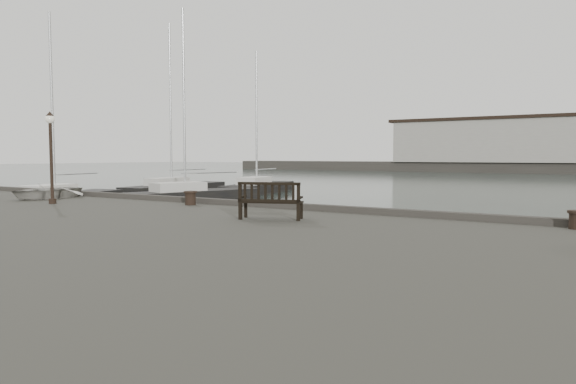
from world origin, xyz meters
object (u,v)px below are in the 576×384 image
Objects in this scene: yacht_c at (192,199)px; yacht_d at (259,190)px; bench at (271,208)px; dinghy at (45,191)px; bollard_left at (190,198)px; yacht_a at (61,202)px; yacht_b at (176,191)px; lamp_post at (51,145)px.

yacht_d is (-1.36, 9.96, -0.01)m from yacht_c.
bench is 0.13× the size of yacht_d.
bench is 0.61× the size of dinghy.
bollard_left is 18.79m from yacht_c.
yacht_d reaches higher than bench.
dinghy is 25.91m from yacht_d.
yacht_c is at bearing 117.34° from bench.
yacht_d is at bearing 105.53° from bench.
bench is 4.73m from bollard_left.
bollard_left is 6.52m from dinghy.
bollard_left is 0.04× the size of yacht_d.
yacht_d is at bearing 64.67° from yacht_a.
bench is 0.12× the size of yacht_b.
yacht_b reaches higher than yacht_c.
yacht_b is 1.07× the size of yacht_c.
lamp_post is 1.12× the size of dinghy.
yacht_a reaches higher than yacht_d.
yacht_b is at bearing 118.39° from bench.
lamp_post is at bearing -32.29° from dinghy.
yacht_c reaches higher than bench.
bench is at bearing -65.23° from yacht_d.
dinghy reaches higher than bollard_left.
yacht_a reaches higher than bench.
yacht_b is 1.16× the size of yacht_d.
bench is 31.52m from yacht_b.
lamp_post is at bearing -60.19° from yacht_b.
yacht_d reaches higher than bollard_left.
dinghy is (-10.83, 0.81, -0.01)m from bench.
yacht_b is (-23.63, 20.79, -1.61)m from bench.
yacht_c is 10.05m from yacht_d.
lamp_post is 0.21× the size of yacht_b.
lamp_post is 3.04m from dinghy.
bench is at bearing -22.14° from bollard_left.
yacht_a is (-17.86, 7.33, -1.55)m from bollard_left.
yacht_c is (5.19, 6.46, 0.00)m from yacht_a.
lamp_post is at bearing 162.20° from bench.
bollard_left is at bearing -70.46° from yacht_d.
bench is 0.55× the size of lamp_post.
yacht_d is (5.22, 4.74, -0.02)m from yacht_b.
yacht_b is (-12.80, 19.99, -1.60)m from dinghy.
yacht_b reaches higher than yacht_d.
yacht_a is at bearing 139.48° from dinghy.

